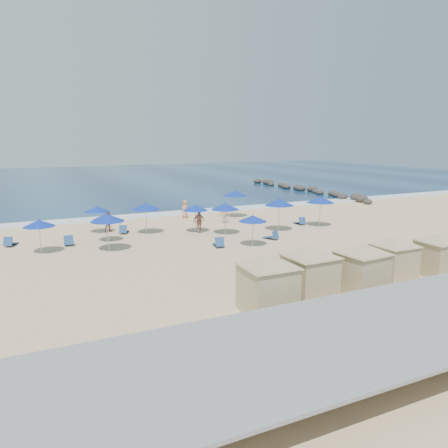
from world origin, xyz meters
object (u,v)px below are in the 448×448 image
Objects in this scene: cabana_2 at (362,262)px; umbrella_2 at (106,217)px; cabana_1 at (310,265)px; cabana_4 at (439,249)px; cabana_0 at (268,276)px; umbrella_7 at (195,208)px; beachgoer_0 at (109,221)px; beachgoer_1 at (199,221)px; beachgoer_2 at (224,214)px; rock_jetty at (305,189)px; umbrella_3 at (107,218)px; umbrella_6 at (253,218)px; umbrella_8 at (225,206)px; beachgoer_3 at (185,209)px; umbrella_4 at (97,209)px; umbrella_10 at (279,202)px; umbrella_11 at (320,200)px; umbrella_1 at (39,223)px; cabana_3 at (394,253)px; umbrella_5 at (146,206)px; umbrella_9 at (235,193)px; trash_bin at (259,272)px.

cabana_2 is 18.52m from umbrella_2.
cabana_4 is at bearing -0.99° from cabana_1.
umbrella_2 is at bearing 103.03° from cabana_0.
umbrella_7 is 1.37× the size of beachgoer_0.
beachgoer_1 is 4.54m from beachgoer_2.
umbrella_3 is at bearing -145.58° from rock_jetty.
umbrella_6 is 8.74m from beachgoer_2.
beachgoer_3 is at bearing 92.18° from umbrella_8.
umbrella_4 reaches higher than rock_jetty.
umbrella_7 is 0.85× the size of umbrella_10.
beachgoer_0 is at bearing 161.42° from umbrella_11.
umbrella_4 reaches higher than beachgoer_2.
umbrella_4 is at bearing 174.41° from beachgoer_0.
beachgoer_0 is (0.91, 0.11, -1.08)m from umbrella_4.
umbrella_10 is at bearing 55.78° from cabana_0.
beachgoer_3 is (-0.31, 8.09, -1.35)m from umbrella_8.
beachgoer_2 is at bearing 15.47° from umbrella_1.
cabana_3 is at bearing 2.33° from beachgoer_3.
cabana_4 is (11.12, 0.45, -0.14)m from cabana_0.
umbrella_1 reaches higher than beachgoer_3.
umbrella_10 is (-1.59, 13.57, 0.86)m from cabana_4.
umbrella_8 is (8.85, -4.81, 0.28)m from umbrella_4.
umbrella_7 reaches higher than beachgoer_2.
umbrella_2 is 3.62m from beachgoer_0.
cabana_3 is 1.93× the size of umbrella_2.
umbrella_8 is at bearing 8.02° from umbrella_3.
umbrella_4 is at bearing 128.08° from cabana_4.
beachgoer_2 is at bearing 143.74° from umbrella_11.
umbrella_1 is at bearing 162.44° from umbrella_6.
umbrella_10 is at bearing -35.92° from beachgoer_1.
umbrella_5 is 0.95× the size of umbrella_11.
cabana_1 is 1.68× the size of umbrella_9.
cabana_4 reaches higher than umbrella_8.
cabana_2 reaches higher than beachgoer_2.
umbrella_6 is at bearing -5.07° from beachgoer_3.
rock_jetty is at bearing 57.00° from umbrella_11.
umbrella_8 is 8.20m from beachgoer_3.
umbrella_3 is at bearing 139.71° from cabana_4.
beachgoer_2 is at bearing 10.35° from umbrella_5.
umbrella_7 is (0.60, 15.77, 0.40)m from cabana_1.
umbrella_2 is 13.48m from umbrella_10.
cabana_1 is at bearing -71.24° from trash_bin.
rock_jetty is at bearing 52.07° from cabana_0.
beachgoer_0 reaches higher than beachgoer_2.
beachgoer_0 is (-12.43, 5.60, -1.49)m from umbrella_10.
cabana_3 is 0.99× the size of cabana_4.
beachgoer_2 is (10.77, 2.69, -1.02)m from umbrella_2.
umbrella_4 is 0.98× the size of umbrella_6.
beachgoer_2 is at bearing 94.09° from cabana_3.
cabana_4 is 17.46m from beachgoer_1.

